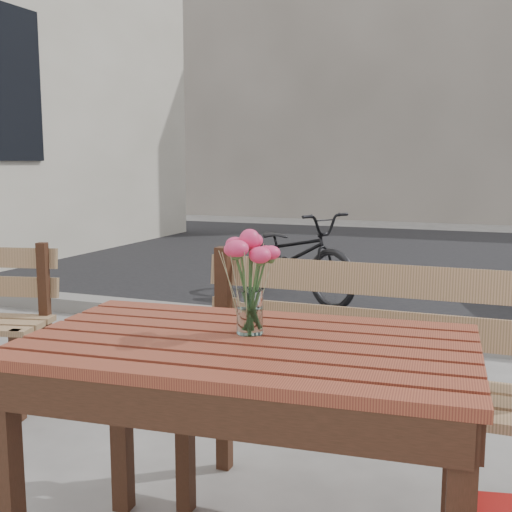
# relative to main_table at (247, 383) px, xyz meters

# --- Properties ---
(street) EXTENTS (30.00, 8.12, 0.12)m
(street) POSITION_rel_main_table_xyz_m (0.14, 4.95, -0.63)
(street) COLOR black
(street) RESTS_ON ground
(backdrop_buildings) EXTENTS (15.50, 4.00, 8.00)m
(backdrop_buildings) POSITION_rel_main_table_xyz_m (0.31, 14.28, 2.95)
(backdrop_buildings) COLOR gray
(backdrop_buildings) RESTS_ON ground
(main_table) EXTENTS (1.34, 0.86, 0.79)m
(main_table) POSITION_rel_main_table_xyz_m (0.00, 0.00, 0.00)
(main_table) COLOR maroon
(main_table) RESTS_ON ground
(main_bench) EXTENTS (1.57, 0.48, 0.97)m
(main_bench) POSITION_rel_main_table_xyz_m (0.32, 0.62, -0.07)
(main_bench) COLOR olive
(main_bench) RESTS_ON ground
(main_vase) EXTENTS (0.17, 0.17, 0.31)m
(main_vase) POSITION_rel_main_table_xyz_m (-0.02, 0.06, 0.32)
(main_vase) COLOR white
(main_vase) RESTS_ON main_table
(bicycle) EXTENTS (1.68, 1.26, 0.84)m
(bicycle) POSITION_rel_main_table_xyz_m (-1.18, 3.99, -0.24)
(bicycle) COLOR black
(bicycle) RESTS_ON ground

